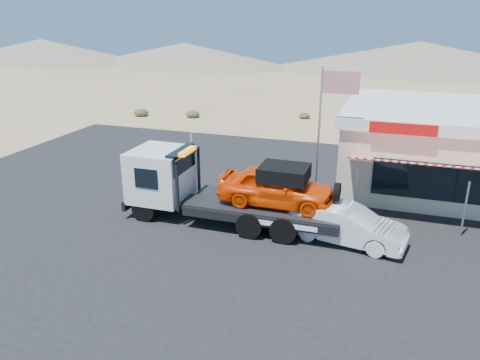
{
  "coord_description": "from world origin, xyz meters",
  "views": [
    {
      "loc": [
        7.65,
        -14.61,
        8.07
      ],
      "look_at": [
        1.83,
        2.68,
        1.5
      ],
      "focal_mm": 35.0,
      "sensor_mm": 36.0,
      "label": 1
    }
  ],
  "objects": [
    {
      "name": "ground",
      "position": [
        0.0,
        0.0,
        0.0
      ],
      "size": [
        120.0,
        120.0,
        0.0
      ],
      "primitive_type": "plane",
      "color": "#9A7B57",
      "rests_on": "ground"
    },
    {
      "name": "asphalt_lot",
      "position": [
        2.0,
        3.0,
        0.01
      ],
      "size": [
        32.0,
        24.0,
        0.02
      ],
      "primitive_type": "cube",
      "color": "black",
      "rests_on": "ground"
    },
    {
      "name": "tow_truck",
      "position": [
        1.61,
        1.7,
        1.56
      ],
      "size": [
        8.64,
        2.56,
        2.89
      ],
      "color": "black",
      "rests_on": "asphalt_lot"
    },
    {
      "name": "white_sedan",
      "position": [
        6.41,
        1.38,
        0.72
      ],
      "size": [
        4.46,
        2.23,
        1.4
      ],
      "primitive_type": "imported",
      "rotation": [
        0.0,
        0.0,
        1.39
      ],
      "color": "silver",
      "rests_on": "asphalt_lot"
    },
    {
      "name": "jerky_store",
      "position": [
        10.5,
        8.97,
        1.99
      ],
      "size": [
        10.4,
        9.97,
        3.9
      ],
      "color": "beige",
      "rests_on": "asphalt_lot"
    },
    {
      "name": "flagpole",
      "position": [
        4.93,
        4.5,
        3.76
      ],
      "size": [
        1.55,
        0.1,
        6.0
      ],
      "color": "#99999E",
      "rests_on": "asphalt_lot"
    },
    {
      "name": "desert_scrub",
      "position": [
        -14.07,
        8.17,
        0.28
      ],
      "size": [
        23.21,
        31.99,
        0.65
      ],
      "color": "#353A1F",
      "rests_on": "ground"
    },
    {
      "name": "distant_hills",
      "position": [
        -9.77,
        55.14,
        1.89
      ],
      "size": [
        126.0,
        48.0,
        4.2
      ],
      "color": "#726B59",
      "rests_on": "ground"
    }
  ]
}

